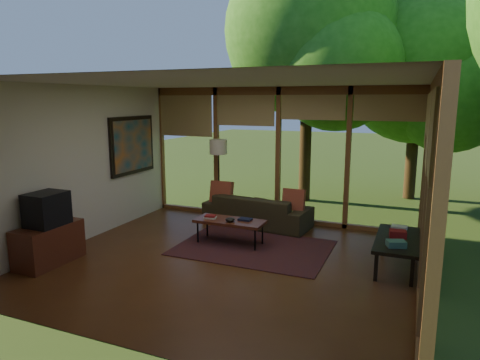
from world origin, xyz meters
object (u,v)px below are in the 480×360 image
at_px(side_console, 397,241).
at_px(coffee_table, 230,222).
at_px(floor_lamp, 218,151).
at_px(television, 47,209).
at_px(sofa, 257,210).
at_px(media_cabinet, 49,244).

bearing_deg(side_console, coffee_table, 179.26).
bearing_deg(floor_lamp, television, -110.89).
bearing_deg(floor_lamp, coffee_table, -57.97).
xyz_separation_m(television, floor_lamp, (1.26, 3.30, 0.56)).
height_order(sofa, television, television).
relative_size(sofa, television, 3.79).
bearing_deg(side_console, television, -159.22).
bearing_deg(sofa, floor_lamp, -6.76).
height_order(media_cabinet, floor_lamp, floor_lamp).
bearing_deg(television, sofa, 54.59).
height_order(television, side_console, television).
distance_m(television, coffee_table, 2.89).
bearing_deg(side_console, floor_lamp, 157.94).
height_order(media_cabinet, side_console, media_cabinet).
bearing_deg(side_console, media_cabinet, -159.30).
bearing_deg(sofa, coffee_table, 93.51).
relative_size(media_cabinet, floor_lamp, 0.61).
xyz_separation_m(media_cabinet, floor_lamp, (1.28, 3.30, 1.11)).
xyz_separation_m(television, side_console, (4.85, 1.84, -0.44)).
bearing_deg(coffee_table, side_console, -0.74).
distance_m(television, side_console, 5.21).
relative_size(television, side_console, 0.39).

